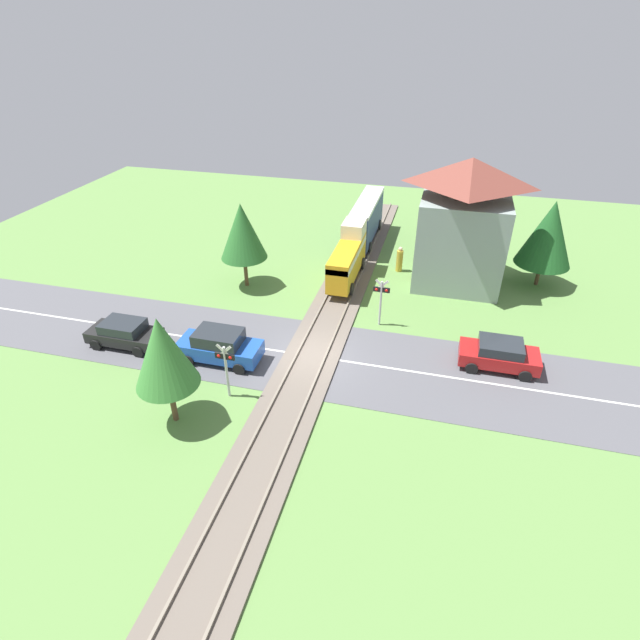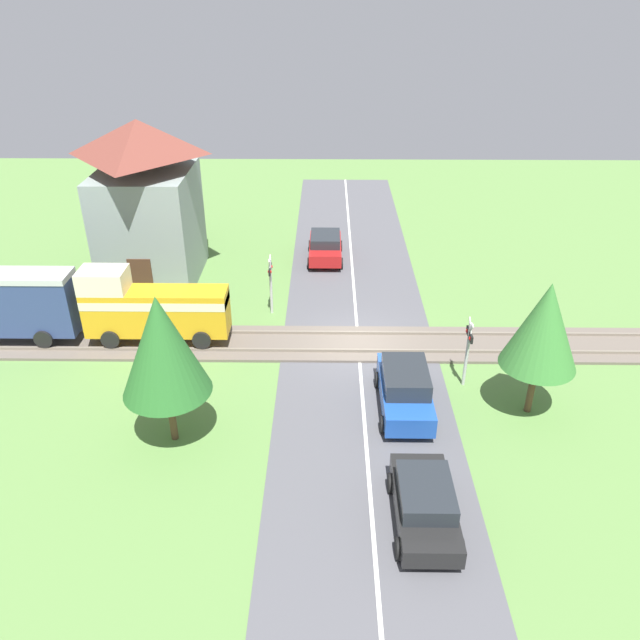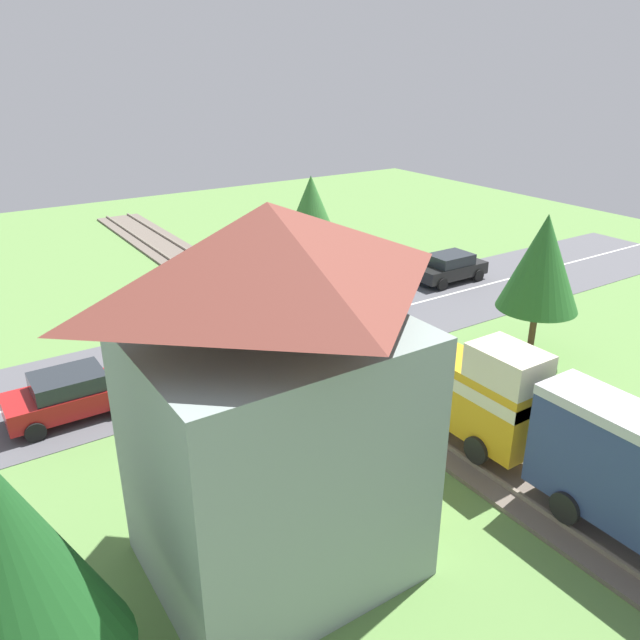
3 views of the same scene
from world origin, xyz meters
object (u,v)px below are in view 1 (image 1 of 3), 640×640
object	(u,v)px
car_behind_queue	(124,333)
station_building	(463,226)
train	(359,233)
crossing_signal_east_approach	(381,296)
pedestrian_by_station	(400,260)
car_near_crossing	(219,346)
car_far_side	(499,354)
crossing_signal_west_approach	(226,364)

from	to	relation	value
car_behind_queue	station_building	world-z (taller)	station_building
train	crossing_signal_east_approach	bearing A→B (deg)	-71.50
car_behind_queue	pedestrian_by_station	size ratio (longest dim) A/B	2.18
car_near_crossing	car_far_side	world-z (taller)	car_near_crossing
car_behind_queue	car_near_crossing	bearing A→B (deg)	-0.00
train	crossing_signal_east_approach	world-z (taller)	train
train	car_near_crossing	xyz separation A→B (m)	(-4.32, -13.72, -1.01)
car_far_side	station_building	world-z (taller)	station_building
car_near_crossing	crossing_signal_east_approach	world-z (taller)	crossing_signal_east_approach
car_behind_queue	crossing_signal_west_approach	size ratio (longest dim) A/B	1.34
crossing_signal_east_approach	pedestrian_by_station	size ratio (longest dim) A/B	1.62
car_near_crossing	car_behind_queue	size ratio (longest dim) A/B	1.10
train	crossing_signal_west_approach	world-z (taller)	train
train	crossing_signal_west_approach	bearing A→B (deg)	-99.89
crossing_signal_west_approach	crossing_signal_east_approach	size ratio (longest dim) A/B	1.00
train	car_behind_queue	world-z (taller)	train
crossing_signal_east_approach	station_building	size ratio (longest dim) A/B	0.35
pedestrian_by_station	crossing_signal_east_approach	bearing A→B (deg)	-91.81
train	station_building	distance (m)	7.31
train	crossing_signal_east_approach	xyz separation A→B (m)	(2.82, -8.42, -0.06)
car_behind_queue	crossing_signal_west_approach	distance (m)	7.33
car_near_crossing	crossing_signal_west_approach	world-z (taller)	crossing_signal_west_approach
car_behind_queue	pedestrian_by_station	bearing A→B (deg)	44.31
car_behind_queue	pedestrian_by_station	distance (m)	17.74
crossing_signal_west_approach	station_building	xyz separation A→B (m)	(9.51, 13.98, 2.04)
car_near_crossing	car_behind_queue	bearing A→B (deg)	180.00
car_near_crossing	pedestrian_by_station	size ratio (longest dim) A/B	2.39
train	car_far_side	bearing A→B (deg)	-50.32
car_far_side	crossing_signal_west_approach	distance (m)	12.99
pedestrian_by_station	crossing_signal_west_approach	bearing A→B (deg)	-111.57
crossing_signal_west_approach	station_building	bearing A→B (deg)	55.77
train	crossing_signal_west_approach	distance (m)	16.40
car_far_side	station_building	size ratio (longest dim) A/B	0.47
crossing_signal_west_approach	train	bearing A→B (deg)	80.11
pedestrian_by_station	car_near_crossing	bearing A→B (deg)	-120.71
crossing_signal_east_approach	station_building	xyz separation A→B (m)	(3.88, 6.24, 2.04)
crossing_signal_east_approach	car_behind_queue	bearing A→B (deg)	-156.94
car_behind_queue	crossing_signal_east_approach	distance (m)	13.59
station_building	pedestrian_by_station	xyz separation A→B (m)	(-3.65, 0.84, -3.06)
train	car_behind_queue	size ratio (longest dim) A/B	3.58
train	car_near_crossing	bearing A→B (deg)	-107.47
car_near_crossing	train	bearing A→B (deg)	72.53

